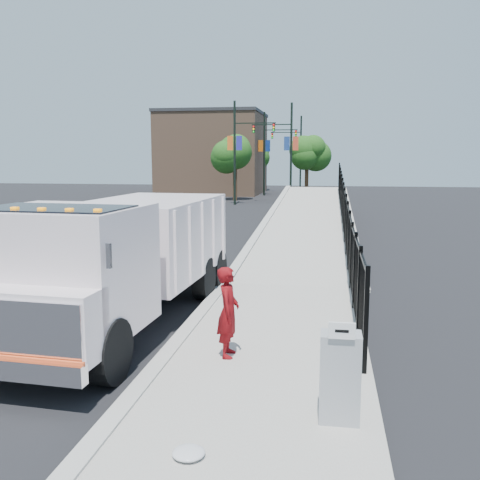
# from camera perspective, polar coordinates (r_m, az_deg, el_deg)

# --- Properties ---
(ground) EXTENTS (120.00, 120.00, 0.00)m
(ground) POSITION_cam_1_polar(r_m,az_deg,el_deg) (11.76, -5.35, -9.64)
(ground) COLOR black
(ground) RESTS_ON ground
(sidewalk) EXTENTS (3.55, 12.00, 0.12)m
(sidewalk) POSITION_cam_1_polar(r_m,az_deg,el_deg) (9.56, 3.03, -13.69)
(sidewalk) COLOR #9E998E
(sidewalk) RESTS_ON ground
(curb) EXTENTS (0.30, 12.00, 0.16)m
(curb) POSITION_cam_1_polar(r_m,az_deg,el_deg) (9.93, -8.36, -12.77)
(curb) COLOR #ADAAA3
(curb) RESTS_ON ground
(ramp) EXTENTS (3.95, 24.06, 3.19)m
(ramp) POSITION_cam_1_polar(r_m,az_deg,el_deg) (27.05, 7.72, 0.85)
(ramp) COLOR #9E998E
(ramp) RESTS_ON ground
(iron_fence) EXTENTS (0.10, 28.00, 1.80)m
(iron_fence) POSITION_cam_1_polar(r_m,az_deg,el_deg) (22.96, 11.02, 1.62)
(iron_fence) COLOR black
(iron_fence) RESTS_ON ground
(truck) EXTENTS (3.20, 8.60, 2.90)m
(truck) POSITION_cam_1_polar(r_m,az_deg,el_deg) (11.98, -12.79, -1.42)
(truck) COLOR black
(truck) RESTS_ON ground
(worker) EXTENTS (0.43, 0.62, 1.66)m
(worker) POSITION_cam_1_polar(r_m,az_deg,el_deg) (9.76, -1.26, -7.67)
(worker) COLOR maroon
(worker) RESTS_ON sidewalk
(utility_cabinet) EXTENTS (0.55, 0.40, 1.25)m
(utility_cabinet) POSITION_cam_1_polar(r_m,az_deg,el_deg) (7.66, 10.61, -14.20)
(utility_cabinet) COLOR gray
(utility_cabinet) RESTS_ON sidewalk
(arrow_sign) EXTENTS (0.35, 0.04, 0.22)m
(arrow_sign) POSITION_cam_1_polar(r_m,az_deg,el_deg) (7.19, 10.81, -9.48)
(arrow_sign) COLOR white
(arrow_sign) RESTS_ON utility_cabinet
(debris) EXTENTS (0.41, 0.41, 0.10)m
(debris) POSITION_cam_1_polar(r_m,az_deg,el_deg) (7.01, -5.50, -21.65)
(debris) COLOR silver
(debris) RESTS_ON sidewalk
(light_pole_0) EXTENTS (3.77, 0.22, 8.00)m
(light_pole_0) POSITION_cam_1_polar(r_m,az_deg,el_deg) (42.08, -0.16, 9.72)
(light_pole_0) COLOR black
(light_pole_0) RESTS_ON ground
(light_pole_1) EXTENTS (3.78, 0.22, 8.00)m
(light_pole_1) POSITION_cam_1_polar(r_m,az_deg,el_deg) (43.71, 5.07, 9.65)
(light_pole_1) COLOR black
(light_pole_1) RESTS_ON ground
(light_pole_2) EXTENTS (3.78, 0.22, 8.00)m
(light_pole_2) POSITION_cam_1_polar(r_m,az_deg,el_deg) (52.52, 2.94, 9.53)
(light_pole_2) COLOR black
(light_pole_2) RESTS_ON ground
(light_pole_3) EXTENTS (3.78, 0.22, 8.00)m
(light_pole_3) POSITION_cam_1_polar(r_m,az_deg,el_deg) (57.62, 6.19, 9.43)
(light_pole_3) COLOR black
(light_pole_3) RESTS_ON ground
(tree_0) EXTENTS (3.05, 3.05, 5.52)m
(tree_0) POSITION_cam_1_polar(r_m,az_deg,el_deg) (46.11, -0.54, 9.14)
(tree_0) COLOR #382314
(tree_0) RESTS_ON ground
(tree_1) EXTENTS (2.59, 2.59, 5.30)m
(tree_1) POSITION_cam_1_polar(r_m,az_deg,el_deg) (49.34, 7.17, 9.03)
(tree_1) COLOR #382314
(tree_1) RESTS_ON ground
(tree_2) EXTENTS (3.03, 3.03, 5.51)m
(tree_2) POSITION_cam_1_polar(r_m,az_deg,el_deg) (60.25, 1.69, 9.07)
(tree_2) COLOR #382314
(tree_2) RESTS_ON ground
(building) EXTENTS (10.00, 10.00, 8.00)m
(building) POSITION_cam_1_polar(r_m,az_deg,el_deg) (56.05, -2.85, 9.11)
(building) COLOR #8C664C
(building) RESTS_ON ground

